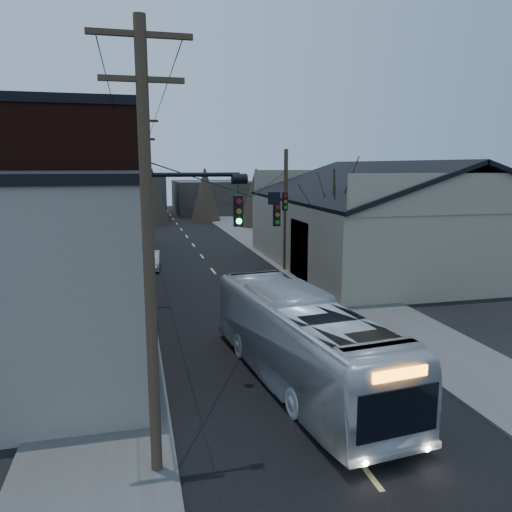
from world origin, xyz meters
The scene contains 13 objects.
road_surface centered at (0.00, 30.00, 0.01)m, with size 9.00×110.00×0.02m, color black.
sidewalk_left centered at (-6.50, 30.00, 0.06)m, with size 4.00×110.00×0.12m, color #474744.
sidewalk_right centered at (6.50, 30.00, 0.06)m, with size 4.00×110.00×0.12m, color #474744.
building_clapboard centered at (-9.00, 9.00, 3.50)m, with size 8.00×8.00×7.00m, color slate.
building_brick centered at (-10.00, 20.00, 5.00)m, with size 10.00×12.00×10.00m, color black.
building_left_far centered at (-9.50, 36.00, 3.50)m, with size 9.00×14.00×7.00m, color #2E2925.
warehouse centered at (13.00, 25.00, 2.70)m, with size 16.16×20.60×7.73m.
building_far_left centered at (-6.00, 65.00, 3.00)m, with size 10.00×12.00×6.00m, color #2E2925.
building_far_right centered at (7.00, 70.00, 2.50)m, with size 12.00×14.00×5.00m, color #2E2925.
bare_tree centered at (6.50, 20.00, 3.60)m, with size 0.40×0.40×7.20m, color black.
utility_lines centered at (-3.11, 24.14, 4.95)m, with size 11.24×45.28×10.50m.
bus centered at (0.01, 7.03, 1.55)m, with size 2.60×11.13×3.10m, color silver.
parked_car centered at (-4.30, 27.82, 0.64)m, with size 1.35×3.88×1.28m, color #999BA0.
Camera 1 is at (-5.28, -8.31, 7.41)m, focal length 35.00 mm.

